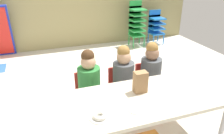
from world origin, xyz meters
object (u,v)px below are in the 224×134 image
at_px(seated_child_far_right, 151,70).
at_px(donut_powdered_on_plate, 100,115).
at_px(seated_child_middle_seat, 123,74).
at_px(kid_chair_green_stack, 137,21).
at_px(craft_table, 121,105).
at_px(paper_plate_center_table, 137,109).
at_px(paper_plate_near_edge, 100,118).
at_px(kid_chair_blue_stack, 156,25).
at_px(seated_child_near_camera, 89,80).
at_px(paper_bag_brown, 140,82).

height_order(seated_child_far_right, donut_powdered_on_plate, seated_child_far_right).
relative_size(seated_child_middle_seat, kid_chair_green_stack, 0.88).
relative_size(kid_chair_green_stack, donut_powdered_on_plate, 8.24).
xyz_separation_m(craft_table, paper_plate_center_table, (0.10, -0.16, 0.05)).
xyz_separation_m(paper_plate_near_edge, paper_plate_center_table, (0.35, 0.01, 0.00)).
distance_m(craft_table, paper_plate_center_table, 0.19).
bearing_deg(paper_plate_center_table, kid_chair_blue_stack, 57.66).
xyz_separation_m(craft_table, kid_chair_green_stack, (1.59, 3.03, 0.03)).
xyz_separation_m(seated_child_near_camera, seated_child_middle_seat, (0.43, 0.00, 0.00)).
bearing_deg(seated_child_near_camera, donut_powdered_on_plate, -96.99).
bearing_deg(paper_bag_brown, seated_child_middle_seat, 87.71).
xyz_separation_m(craft_table, seated_child_near_camera, (-0.16, 0.60, 0.00)).
height_order(craft_table, seated_child_far_right, seated_child_far_right).
bearing_deg(paper_bag_brown, kid_chair_blue_stack, 57.44).
bearing_deg(donut_powdered_on_plate, kid_chair_blue_stack, 53.49).
relative_size(kid_chair_green_stack, kid_chair_blue_stack, 1.30).
bearing_deg(seated_child_near_camera, paper_plate_near_edge, -96.99).
distance_m(craft_table, kid_chair_green_stack, 3.42).
distance_m(seated_child_near_camera, paper_bag_brown, 0.66).
xyz_separation_m(craft_table, donut_powdered_on_plate, (-0.26, -0.17, 0.07)).
relative_size(kid_chair_green_stack, paper_bag_brown, 4.73).
height_order(kid_chair_blue_stack, paper_plate_near_edge, kid_chair_blue_stack).
xyz_separation_m(paper_plate_near_edge, donut_powdered_on_plate, (0.00, 0.00, 0.02)).
bearing_deg(seated_child_far_right, seated_child_near_camera, 180.00).
distance_m(paper_bag_brown, donut_powdered_on_plate, 0.58).
bearing_deg(donut_powdered_on_plate, seated_child_middle_seat, 55.95).
distance_m(seated_child_middle_seat, kid_chair_blue_stack, 3.05).
xyz_separation_m(seated_child_near_camera, donut_powdered_on_plate, (-0.10, -0.78, 0.07)).
height_order(craft_table, paper_bag_brown, paper_bag_brown).
xyz_separation_m(kid_chair_blue_stack, donut_powdered_on_plate, (-2.37, -3.20, 0.17)).
xyz_separation_m(seated_child_middle_seat, seated_child_far_right, (0.38, 0.00, 0.00)).
bearing_deg(craft_table, donut_powdered_on_plate, -145.76).
height_order(craft_table, kid_chair_green_stack, kid_chair_green_stack).
bearing_deg(kid_chair_green_stack, craft_table, -117.70).
bearing_deg(kid_chair_green_stack, seated_child_far_right, -111.29).
relative_size(seated_child_near_camera, kid_chair_green_stack, 0.88).
relative_size(kid_chair_blue_stack, donut_powdered_on_plate, 6.34).
relative_size(seated_child_middle_seat, paper_plate_center_table, 5.10).
bearing_deg(kid_chair_green_stack, seated_child_near_camera, -125.81).
distance_m(seated_child_far_right, donut_powdered_on_plate, 1.19).
xyz_separation_m(paper_bag_brown, paper_plate_center_table, (-0.15, -0.27, -0.11)).
bearing_deg(kid_chair_blue_stack, paper_bag_brown, -122.56).
relative_size(seated_child_far_right, paper_bag_brown, 4.17).
bearing_deg(paper_bag_brown, craft_table, -156.97).
bearing_deg(paper_plate_center_table, seated_child_near_camera, 108.56).
bearing_deg(kid_chair_green_stack, paper_plate_center_table, -115.11).
bearing_deg(kid_chair_blue_stack, craft_table, -124.93).
bearing_deg(seated_child_middle_seat, kid_chair_green_stack, 61.43).
bearing_deg(kid_chair_blue_stack, kid_chair_green_stack, 179.95).
distance_m(seated_child_middle_seat, donut_powdered_on_plate, 0.94).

